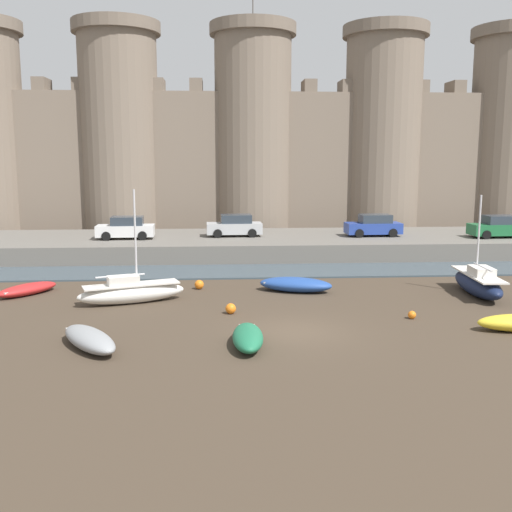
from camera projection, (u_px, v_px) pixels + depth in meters
name	position (u px, v px, depth m)	size (l,w,h in m)	color
ground_plane	(295.00, 332.00, 24.98)	(160.00, 160.00, 0.00)	#423528
water_channel	(269.00, 271.00, 37.93)	(80.00, 4.50, 0.10)	#3D4C56
quay_road	(261.00, 245.00, 44.96)	(58.78, 10.00, 1.32)	#666059
castle	(253.00, 141.00, 53.31)	(54.31, 7.53, 21.54)	#7A6B5B
sailboat_midflat_centre	(478.00, 283.00, 31.50)	(1.86, 5.55, 5.25)	#141E3D
rowboat_foreground_right	(27.00, 289.00, 31.60)	(3.08, 3.46, 0.60)	red
rowboat_midflat_right	(89.00, 339.00, 22.78)	(3.19, 3.93, 0.72)	gray
rowboat_foreground_centre	(296.00, 284.00, 32.34)	(4.24, 2.73, 0.78)	#234793
rowboat_foreground_left	(248.00, 337.00, 23.00)	(1.24, 3.33, 0.72)	#1E6B47
sailboat_midflat_left	(131.00, 292.00, 29.79)	(5.45, 2.98, 5.66)	silver
mooring_buoy_near_shore	(199.00, 285.00, 32.96)	(0.51, 0.51, 0.51)	orange
mooring_buoy_near_channel	(412.00, 315.00, 26.95)	(0.37, 0.37, 0.37)	orange
mooring_buoy_off_centre	(231.00, 309.00, 27.80)	(0.49, 0.49, 0.49)	orange
car_quay_centre_west	(126.00, 228.00, 43.24)	(4.16, 2.00, 1.62)	silver
car_quay_east	(498.00, 227.00, 44.00)	(4.16, 2.00, 1.62)	#1E6638
car_quay_centre_east	(374.00, 226.00, 44.78)	(4.16, 2.00, 1.62)	#263F99
car_quay_west	(235.00, 226.00, 44.67)	(4.16, 2.00, 1.62)	#B2B5B7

